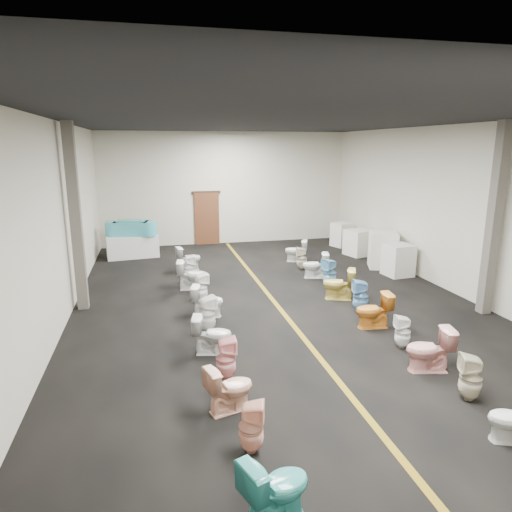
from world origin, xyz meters
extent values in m
plane|color=black|center=(0.00, 0.00, 0.00)|extent=(16.00, 16.00, 0.00)
plane|color=black|center=(0.00, 0.00, 4.50)|extent=(16.00, 16.00, 0.00)
plane|color=beige|center=(0.00, 8.00, 2.25)|extent=(10.00, 0.00, 10.00)
plane|color=beige|center=(-5.00, 0.00, 2.25)|extent=(0.00, 16.00, 16.00)
plane|color=beige|center=(5.00, 0.00, 2.25)|extent=(0.00, 16.00, 16.00)
cube|color=#7C6112|center=(0.00, 0.00, 0.00)|extent=(0.12, 15.60, 0.01)
cube|color=#562D19|center=(-0.80, 7.94, 1.05)|extent=(1.00, 0.10, 2.10)
cube|color=#331C11|center=(-0.80, 7.95, 2.12)|extent=(1.15, 0.08, 0.10)
cube|color=#59544C|center=(-4.75, 1.00, 2.25)|extent=(0.25, 0.25, 4.50)
cube|color=#59544C|center=(4.75, -1.50, 2.25)|extent=(0.25, 0.25, 4.50)
cube|color=silver|center=(-3.73, 6.30, 0.40)|extent=(1.90, 1.13, 0.80)
cube|color=teal|center=(-3.73, 6.30, 1.05)|extent=(1.31, 0.90, 0.50)
cylinder|color=teal|center=(-4.31, 6.43, 1.05)|extent=(0.66, 0.66, 0.50)
cylinder|color=teal|center=(-3.14, 6.17, 1.05)|extent=(0.66, 0.66, 0.50)
cube|color=teal|center=(-3.73, 6.30, 1.25)|extent=(1.07, 0.67, 0.20)
cube|color=silver|center=(4.40, 1.92, 0.49)|extent=(0.84, 0.84, 0.98)
cube|color=silver|center=(4.40, 2.91, 0.60)|extent=(1.12, 1.12, 1.19)
cube|color=silver|center=(4.40, 4.72, 0.47)|extent=(1.03, 1.03, 0.94)
cube|color=white|center=(4.40, 6.29, 0.47)|extent=(0.85, 0.85, 0.94)
imported|color=teal|center=(-1.84, -6.48, 0.40)|extent=(0.89, 0.69, 0.80)
imported|color=#FBB69B|center=(-1.85, -5.32, 0.36)|extent=(0.41, 0.41, 0.73)
imported|color=#F5B999|center=(-1.97, -4.29, 0.37)|extent=(0.82, 0.61, 0.75)
imported|color=#F1A3A0|center=(-1.86, -3.33, 0.38)|extent=(0.36, 0.35, 0.76)
imported|color=silver|center=(-1.96, -2.26, 0.38)|extent=(0.82, 0.57, 0.76)
imported|color=white|center=(-1.92, -1.18, 0.40)|extent=(0.46, 0.45, 0.80)
imported|color=white|center=(-1.80, -0.26, 0.38)|extent=(0.82, 0.60, 0.75)
imported|color=white|center=(-1.84, 0.80, 0.38)|extent=(0.44, 0.44, 0.76)
imported|color=white|center=(-1.97, 1.92, 0.42)|extent=(0.87, 0.57, 0.83)
imported|color=white|center=(-1.97, 2.82, 0.39)|extent=(0.38, 0.37, 0.77)
imported|color=silver|center=(-1.89, 3.98, 0.39)|extent=(0.84, 0.57, 0.79)
imported|color=beige|center=(1.78, -4.86, 0.39)|extent=(0.46, 0.45, 0.77)
imported|color=#E7A099|center=(1.70, -3.85, 0.41)|extent=(0.88, 0.62, 0.82)
imported|color=white|center=(1.76, -2.88, 0.34)|extent=(0.36, 0.35, 0.68)
imported|color=orange|center=(1.68, -1.79, 0.40)|extent=(0.82, 0.52, 0.80)
imported|color=#6EA1CE|center=(1.82, -0.85, 0.41)|extent=(0.43, 0.42, 0.83)
imported|color=#D7BD51|center=(1.70, 0.19, 0.42)|extent=(0.94, 0.76, 0.84)
imported|color=#71B1D4|center=(1.86, 1.24, 0.42)|extent=(0.49, 0.49, 0.84)
imported|color=white|center=(1.80, 2.23, 0.39)|extent=(0.86, 0.62, 0.79)
imported|color=beige|center=(1.71, 3.25, 0.37)|extent=(0.39, 0.38, 0.74)
imported|color=white|center=(1.85, 4.29, 0.39)|extent=(0.87, 0.71, 0.77)
camera|label=1|loc=(-2.97, -10.44, 3.93)|focal=32.00mm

